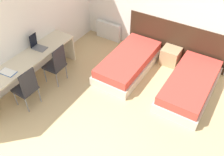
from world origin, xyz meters
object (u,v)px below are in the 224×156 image
(bed_near_window, at_px, (129,63))
(chair_near_notebook, at_px, (27,87))
(nightstand, at_px, (170,56))
(laptop, at_px, (37,45))
(chair_near_laptop, at_px, (56,64))
(bed_near_door, at_px, (190,85))

(bed_near_window, bearing_deg, chair_near_notebook, -118.67)
(nightstand, xyz_separation_m, laptop, (-2.43, -1.98, 0.59))
(nightstand, relative_size, chair_near_notebook, 0.46)
(bed_near_window, distance_m, chair_near_laptop, 1.71)
(bed_near_window, distance_m, laptop, 2.14)
(laptop, bearing_deg, bed_near_door, 15.44)
(bed_near_window, bearing_deg, chair_near_laptop, -133.15)
(nightstand, bearing_deg, bed_near_door, -45.38)
(bed_near_window, distance_m, nightstand, 1.08)
(bed_near_door, xyz_separation_m, laptop, (-3.19, -1.21, 0.59))
(bed_near_window, relative_size, nightstand, 4.47)
(chair_near_laptop, height_order, laptop, laptop)
(bed_near_window, bearing_deg, nightstand, 45.38)
(bed_near_window, height_order, laptop, laptop)
(bed_near_door, bearing_deg, laptop, -159.29)
(chair_near_notebook, bearing_deg, chair_near_laptop, 91.89)
(bed_near_window, xyz_separation_m, laptop, (-1.67, -1.21, 0.59))
(bed_near_door, relative_size, nightstand, 4.47)
(bed_near_door, height_order, nightstand, nightstand)
(bed_near_door, height_order, chair_near_notebook, chair_near_notebook)
(bed_near_window, bearing_deg, bed_near_door, 0.00)
(bed_near_door, bearing_deg, chair_near_notebook, -141.73)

